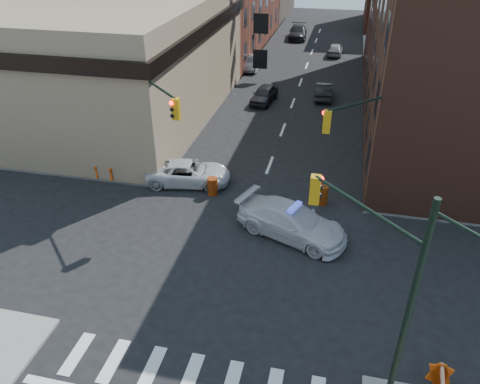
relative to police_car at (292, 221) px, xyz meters
The scene contains 23 objects.
ground 3.60m from the police_car, 133.11° to the right, with size 140.00×140.00×0.00m, color black.
sidewalk_nw 39.46m from the police_car, 130.06° to the left, with size 34.00×54.50×0.15m, color gray.
bank_building 24.16m from the police_car, 144.28° to the left, with size 22.00×22.00×9.00m, color #89725A.
commercial_row_ne 23.41m from the police_car, 61.99° to the left, with size 14.00×34.00×14.00m, color #512C20.
signal_pole_se 9.63m from the police_car, 65.71° to the right, with size 5.40×5.27×8.00m.
signal_pole_nw 9.38m from the police_car, 161.36° to the left, with size 3.58×3.67×8.00m.
signal_pole_ne 5.65m from the police_car, 39.08° to the left, with size 3.67×3.58×8.00m.
tree_ne_near 24.14m from the police_car, 77.71° to the left, with size 3.00×3.00×4.85m.
tree_ne_far 31.97m from the police_car, 80.77° to the left, with size 3.00×3.00×4.85m.
police_car is the anchor object (origin of this frame).
pickup 7.92m from the police_car, 149.67° to the left, with size 2.36×5.11×1.42m, color silver.
parked_car_wnear 19.73m from the police_car, 104.36° to the left, with size 1.69×4.20×1.43m, color black.
parked_car_wfar 29.79m from the police_car, 105.11° to the left, with size 1.46×4.20×1.38m, color gray.
parked_car_wdeep 44.31m from the police_car, 96.34° to the left, with size 2.27×5.59×1.62m, color black.
parked_car_enear 21.37m from the police_car, 89.71° to the left, with size 1.45×4.14×1.37m, color black.
parked_car_efar 36.63m from the police_car, 89.40° to the left, with size 1.60×3.98×1.36m, color gray.
pedestrian_a 9.79m from the police_car, 155.32° to the left, with size 0.65×0.43×1.80m, color black.
pedestrian_b 13.21m from the police_car, 164.41° to the left, with size 0.85×0.66×1.74m, color black.
pedestrian_c 13.95m from the police_car, 164.10° to the left, with size 1.01×0.42×1.72m, color #1F252E.
barrel_road 3.70m from the police_car, 69.11° to the left, with size 0.63×0.63×1.13m, color #C15D09.
barrel_bank 5.91m from the police_car, 148.91° to the left, with size 0.60×0.60×1.06m, color orange.
barricade_nw_a 12.32m from the police_car, 164.86° to the left, with size 1.32×0.66×0.99m, color #E4510A, non-canonical shape.
barricade_nw_b 12.64m from the police_car, 162.73° to the left, with size 1.11×0.56×0.83m, color #D36009, non-canonical shape.
Camera 1 is at (4.17, -17.13, 14.30)m, focal length 35.00 mm.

